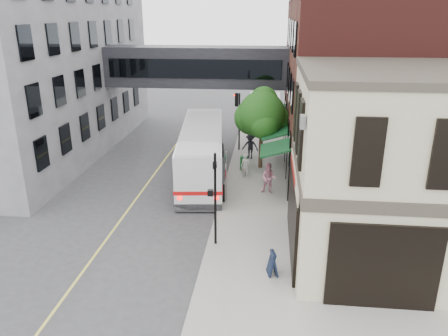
% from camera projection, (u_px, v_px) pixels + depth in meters
% --- Properties ---
extents(ground, '(120.00, 120.00, 0.00)m').
position_uv_depth(ground, '(201.00, 269.00, 18.93)').
color(ground, '#38383A').
rests_on(ground, ground).
extents(sidewalk_main, '(4.00, 60.00, 0.15)m').
position_uv_depth(sidewalk_main, '(258.00, 164.00, 31.81)').
color(sidewalk_main, gray).
rests_on(sidewalk_main, ground).
extents(corner_building, '(10.19, 8.12, 8.45)m').
position_uv_depth(corner_building, '(415.00, 169.00, 18.48)').
color(corner_building, beige).
rests_on(corner_building, ground).
extents(brick_building, '(13.76, 18.00, 14.00)m').
position_uv_depth(brick_building, '(379.00, 67.00, 29.60)').
color(brick_building, '#471916').
rests_on(brick_building, ground).
extents(opposite_building, '(14.00, 24.00, 14.00)m').
position_uv_depth(opposite_building, '(12.00, 61.00, 33.24)').
color(opposite_building, slate).
rests_on(opposite_building, ground).
extents(skyway_bridge, '(14.00, 3.18, 3.00)m').
position_uv_depth(skyway_bridge, '(197.00, 66.00, 33.88)').
color(skyway_bridge, black).
rests_on(skyway_bridge, ground).
extents(traffic_signal_near, '(0.44, 0.22, 4.60)m').
position_uv_depth(traffic_signal_near, '(214.00, 188.00, 19.76)').
color(traffic_signal_near, black).
rests_on(traffic_signal_near, sidewalk_main).
extents(traffic_signal_far, '(0.53, 0.28, 4.50)m').
position_uv_depth(traffic_signal_far, '(238.00, 110.00, 33.68)').
color(traffic_signal_far, black).
rests_on(traffic_signal_far, sidewalk_main).
extents(street_sign_pole, '(0.08, 0.75, 3.00)m').
position_uv_depth(street_sign_pole, '(226.00, 172.00, 24.79)').
color(street_sign_pole, gray).
rests_on(street_sign_pole, sidewalk_main).
extents(street_tree, '(3.80, 3.20, 5.60)m').
position_uv_depth(street_tree, '(262.00, 114.00, 29.76)').
color(street_tree, '#382619').
rests_on(street_tree, sidewalk_main).
extents(lane_marking, '(0.12, 40.00, 0.01)m').
position_uv_depth(lane_marking, '(150.00, 181.00, 28.79)').
color(lane_marking, '#D8CC4C').
rests_on(lane_marking, ground).
extents(bus, '(4.08, 12.37, 3.27)m').
position_uv_depth(bus, '(202.00, 149.00, 29.16)').
color(bus, silver).
rests_on(bus, ground).
extents(pedestrian_a, '(0.67, 0.54, 1.60)m').
position_uv_depth(pedestrian_a, '(245.00, 166.00, 28.68)').
color(pedestrian_a, beige).
rests_on(pedestrian_a, sidewalk_main).
extents(pedestrian_b, '(0.98, 0.80, 1.88)m').
position_uv_depth(pedestrian_b, '(269.00, 178.00, 26.18)').
color(pedestrian_b, pink).
rests_on(pedestrian_b, sidewalk_main).
extents(pedestrian_c, '(1.33, 0.91, 1.90)m').
position_uv_depth(pedestrian_c, '(250.00, 146.00, 32.40)').
color(pedestrian_c, black).
rests_on(pedestrian_c, sidewalk_main).
extents(newspaper_box, '(0.50, 0.45, 0.96)m').
position_uv_depth(newspaper_box, '(244.00, 163.00, 30.26)').
color(newspaper_box, '#145821').
rests_on(newspaper_box, sidewalk_main).
extents(sandwich_board, '(0.50, 0.65, 1.04)m').
position_uv_depth(sandwich_board, '(273.00, 263.00, 18.10)').
color(sandwich_board, black).
rests_on(sandwich_board, sidewalk_main).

